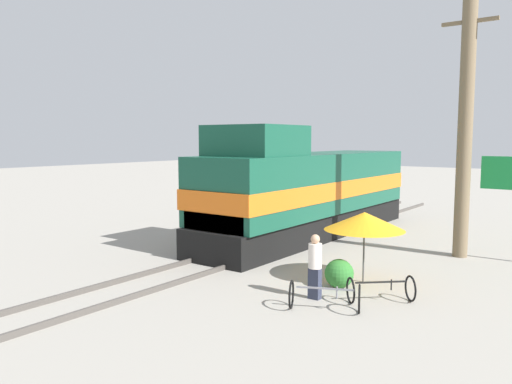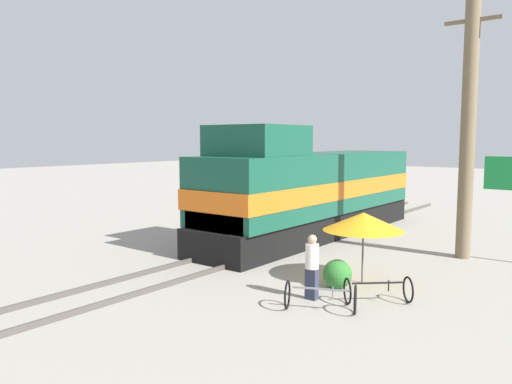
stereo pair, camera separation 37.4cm
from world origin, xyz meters
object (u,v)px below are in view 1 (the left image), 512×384
(person_bystander, at_px, (315,264))
(bicycle_spare, at_px, (325,296))
(locomotive, at_px, (307,191))
(bicycle, at_px, (381,289))
(utility_pole, at_px, (465,125))
(vendor_umbrella, at_px, (364,221))

(person_bystander, xyz_separation_m, bicycle_spare, (0.65, -0.65, -0.54))
(locomotive, relative_size, bicycle, 8.11)
(locomotive, xyz_separation_m, bicycle, (5.87, -6.26, -1.56))
(utility_pole, distance_m, vendor_umbrella, 5.80)
(utility_pole, xyz_separation_m, person_bystander, (-1.74, -7.02, -3.64))
(locomotive, relative_size, bicycle_spare, 7.36)
(bicycle, bearing_deg, locomotive, 0.75)
(locomotive, distance_m, vendor_umbrella, 6.81)
(person_bystander, distance_m, bicycle, 1.73)
(vendor_umbrella, height_order, person_bystander, vendor_umbrella)
(vendor_umbrella, bearing_deg, utility_pole, 74.27)
(bicycle_spare, bearing_deg, utility_pole, -32.41)
(bicycle, distance_m, bicycle_spare, 1.60)
(person_bystander, height_order, bicycle, person_bystander)
(locomotive, distance_m, bicycle, 8.73)
(person_bystander, height_order, bicycle_spare, person_bystander)
(bicycle_spare, bearing_deg, bicycle, -55.14)
(vendor_umbrella, bearing_deg, locomotive, 134.48)
(locomotive, xyz_separation_m, person_bystander, (4.41, -6.99, -1.01))
(bicycle_spare, bearing_deg, person_bystander, 20.65)
(utility_pole, xyz_separation_m, bicycle, (-0.27, -6.30, -4.20))
(vendor_umbrella, relative_size, bicycle_spare, 1.27)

